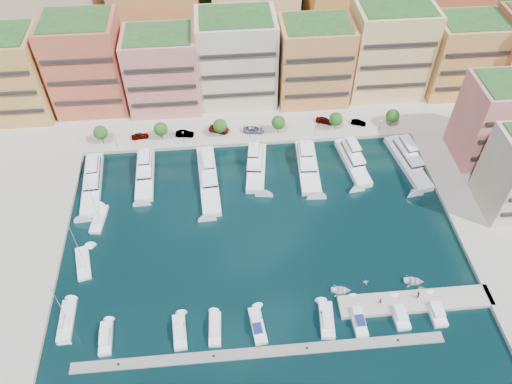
# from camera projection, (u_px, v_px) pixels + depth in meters

# --- Properties ---
(ground) EXTENTS (400.00, 400.00, 0.00)m
(ground) POSITION_uv_depth(u_px,v_px,m) (261.00, 230.00, 116.56)
(ground) COLOR black
(ground) RESTS_ON ground
(north_quay) EXTENTS (220.00, 64.00, 2.00)m
(north_quay) POSITION_uv_depth(u_px,v_px,m) (242.00, 79.00, 158.84)
(north_quay) COLOR #9E998E
(north_quay) RESTS_ON ground
(hillside) EXTENTS (240.00, 40.00, 58.00)m
(hillside) POSITION_uv_depth(u_px,v_px,m) (233.00, 8.00, 191.57)
(hillside) COLOR #1A3616
(hillside) RESTS_ON ground
(south_pontoon) EXTENTS (72.00, 2.20, 0.35)m
(south_pontoon) POSITION_uv_depth(u_px,v_px,m) (261.00, 353.00, 95.92)
(south_pontoon) COLOR gray
(south_pontoon) RESTS_ON ground
(finger_pier) EXTENTS (32.00, 5.00, 2.00)m
(finger_pier) POSITION_uv_depth(u_px,v_px,m) (415.00, 303.00, 103.41)
(finger_pier) COLOR #9E998E
(finger_pier) RESTS_ON ground
(apartment_0) EXTENTS (22.00, 16.50, 24.80)m
(apartment_0) POSITION_uv_depth(u_px,v_px,m) (5.00, 75.00, 136.88)
(apartment_0) COLOR #BA9944
(apartment_0) RESTS_ON north_quay
(apartment_1) EXTENTS (20.00, 16.50, 26.80)m
(apartment_1) POSITION_uv_depth(u_px,v_px,m) (86.00, 64.00, 138.87)
(apartment_1) COLOR #B9633D
(apartment_1) RESTS_ON north_quay
(apartment_2) EXTENTS (20.00, 15.50, 22.80)m
(apartment_2) POSITION_uv_depth(u_px,v_px,m) (163.00, 71.00, 140.26)
(apartment_2) COLOR #DD847B
(apartment_2) RESTS_ON north_quay
(apartment_3) EXTENTS (22.00, 16.50, 25.80)m
(apartment_3) POSITION_uv_depth(u_px,v_px,m) (237.00, 58.00, 141.82)
(apartment_3) COLOR beige
(apartment_3) RESTS_ON north_quay
(apartment_4) EXTENTS (20.00, 15.50, 23.80)m
(apartment_4) POSITION_uv_depth(u_px,v_px,m) (314.00, 62.00, 142.54)
(apartment_4) COLOR #BE8147
(apartment_4) RESTS_ON north_quay
(apartment_5) EXTENTS (22.00, 16.50, 26.80)m
(apartment_5) POSITION_uv_depth(u_px,v_px,m) (388.00, 49.00, 144.17)
(apartment_5) COLOR tan
(apartment_5) RESTS_ON north_quay
(apartment_6) EXTENTS (20.00, 15.50, 22.80)m
(apartment_6) POSITION_uv_depth(u_px,v_px,m) (463.00, 56.00, 145.61)
(apartment_6) COLOR #BA9944
(apartment_6) RESTS_ON north_quay
(apartment_east_a) EXTENTS (18.00, 14.50, 22.80)m
(apartment_east_a) POSITION_uv_depth(u_px,v_px,m) (499.00, 120.00, 125.03)
(apartment_east_a) COLOR #DD847B
(apartment_east_a) RESTS_ON east_quay
(backblock_0) EXTENTS (26.00, 18.00, 30.00)m
(backblock_0) POSITION_uv_depth(u_px,v_px,m) (59.00, 21.00, 151.97)
(backblock_0) COLOR beige
(backblock_0) RESTS_ON north_quay
(backblock_1) EXTENTS (26.00, 18.00, 30.00)m
(backblock_1) POSITION_uv_depth(u_px,v_px,m) (158.00, 17.00, 153.82)
(backblock_1) COLOR #BE8147
(backblock_1) RESTS_ON north_quay
(backblock_2) EXTENTS (26.00, 18.00, 30.00)m
(backblock_2) POSITION_uv_depth(u_px,v_px,m) (254.00, 13.00, 155.66)
(backblock_2) COLOR tan
(backblock_2) RESTS_ON north_quay
(backblock_3) EXTENTS (26.00, 18.00, 30.00)m
(backblock_3) POSITION_uv_depth(u_px,v_px,m) (349.00, 9.00, 157.51)
(backblock_3) COLOR #BA9944
(backblock_3) RESTS_ON north_quay
(backblock_4) EXTENTS (26.00, 18.00, 30.00)m
(backblock_4) POSITION_uv_depth(u_px,v_px,m) (441.00, 5.00, 159.36)
(backblock_4) COLOR #B9633D
(backblock_4) RESTS_ON north_quay
(tree_0) EXTENTS (3.80, 3.80, 5.65)m
(tree_0) POSITION_uv_depth(u_px,v_px,m) (101.00, 133.00, 133.48)
(tree_0) COLOR #473323
(tree_0) RESTS_ON north_quay
(tree_1) EXTENTS (3.80, 3.80, 5.65)m
(tree_1) POSITION_uv_depth(u_px,v_px,m) (161.00, 129.00, 134.47)
(tree_1) COLOR #473323
(tree_1) RESTS_ON north_quay
(tree_2) EXTENTS (3.80, 3.80, 5.65)m
(tree_2) POSITION_uv_depth(u_px,v_px,m) (220.00, 126.00, 135.45)
(tree_2) COLOR #473323
(tree_2) RESTS_ON north_quay
(tree_3) EXTENTS (3.80, 3.80, 5.65)m
(tree_3) POSITION_uv_depth(u_px,v_px,m) (278.00, 122.00, 136.44)
(tree_3) COLOR #473323
(tree_3) RESTS_ON north_quay
(tree_4) EXTENTS (3.80, 3.80, 5.65)m
(tree_4) POSITION_uv_depth(u_px,v_px,m) (336.00, 119.00, 137.42)
(tree_4) COLOR #473323
(tree_4) RESTS_ON north_quay
(tree_5) EXTENTS (3.80, 3.80, 5.65)m
(tree_5) POSITION_uv_depth(u_px,v_px,m) (393.00, 116.00, 138.41)
(tree_5) COLOR #473323
(tree_5) RESTS_ON north_quay
(lamppost_0) EXTENTS (0.30, 0.30, 4.20)m
(lamppost_0) POSITION_uv_depth(u_px,v_px,m) (115.00, 140.00, 132.83)
(lamppost_0) COLOR black
(lamppost_0) RESTS_ON north_quay
(lamppost_1) EXTENTS (0.30, 0.30, 4.20)m
(lamppost_1) POSITION_uv_depth(u_px,v_px,m) (183.00, 136.00, 133.94)
(lamppost_1) COLOR black
(lamppost_1) RESTS_ON north_quay
(lamppost_2) EXTENTS (0.30, 0.30, 4.20)m
(lamppost_2) POSITION_uv_depth(u_px,v_px,m) (250.00, 132.00, 135.05)
(lamppost_2) COLOR black
(lamppost_2) RESTS_ON north_quay
(lamppost_3) EXTENTS (0.30, 0.30, 4.20)m
(lamppost_3) POSITION_uv_depth(u_px,v_px,m) (316.00, 128.00, 136.15)
(lamppost_3) COLOR black
(lamppost_3) RESTS_ON north_quay
(lamppost_4) EXTENTS (0.30, 0.30, 4.20)m
(lamppost_4) POSITION_uv_depth(u_px,v_px,m) (380.00, 124.00, 137.26)
(lamppost_4) COLOR black
(lamppost_4) RESTS_ON north_quay
(yacht_0) EXTENTS (5.69, 21.87, 7.30)m
(yacht_0) POSITION_uv_depth(u_px,v_px,m) (92.00, 180.00, 126.17)
(yacht_0) COLOR white
(yacht_0) RESTS_ON ground
(yacht_1) EXTENTS (4.96, 17.85, 7.30)m
(yacht_1) POSITION_uv_depth(u_px,v_px,m) (145.00, 172.00, 128.25)
(yacht_1) COLOR white
(yacht_1) RESTS_ON ground
(yacht_2) EXTENTS (5.79, 24.19, 7.30)m
(yacht_2) POSITION_uv_depth(u_px,v_px,m) (208.00, 176.00, 127.24)
(yacht_2) COLOR white
(yacht_2) RESTS_ON ground
(yacht_3) EXTENTS (6.80, 17.84, 7.30)m
(yacht_3) POSITION_uv_depth(u_px,v_px,m) (256.00, 165.00, 130.07)
(yacht_3) COLOR white
(yacht_3) RESTS_ON ground
(yacht_4) EXTENTS (6.06, 19.64, 7.30)m
(yacht_4) POSITION_uv_depth(u_px,v_px,m) (307.00, 164.00, 130.32)
(yacht_4) COLOR white
(yacht_4) RESTS_ON ground
(yacht_5) EXTENTS (6.49, 18.22, 7.30)m
(yacht_5) POSITION_uv_depth(u_px,v_px,m) (352.00, 159.00, 131.50)
(yacht_5) COLOR white
(yacht_5) RESTS_ON ground
(yacht_6) EXTENTS (7.47, 21.12, 7.30)m
(yacht_6) POSITION_uv_depth(u_px,v_px,m) (407.00, 159.00, 131.50)
(yacht_6) COLOR white
(yacht_6) RESTS_ON ground
(cruiser_0) EXTENTS (2.74, 7.25, 2.55)m
(cruiser_0) POSITION_uv_depth(u_px,v_px,m) (106.00, 338.00, 97.38)
(cruiser_0) COLOR white
(cruiser_0) RESTS_ON ground
(cruiser_2) EXTENTS (3.10, 7.67, 2.55)m
(cruiser_2) POSITION_uv_depth(u_px,v_px,m) (180.00, 332.00, 98.26)
(cruiser_2) COLOR white
(cruiser_2) RESTS_ON ground
(cruiser_3) EXTENTS (2.66, 7.34, 2.55)m
(cruiser_3) POSITION_uv_depth(u_px,v_px,m) (215.00, 329.00, 98.69)
(cruiser_3) COLOR white
(cruiser_3) RESTS_ON ground
(cruiser_4) EXTENTS (3.36, 8.23, 2.66)m
(cruiser_4) POSITION_uv_depth(u_px,v_px,m) (258.00, 326.00, 99.18)
(cruiser_4) COLOR white
(cruiser_4) RESTS_ON ground
(cruiser_6) EXTENTS (3.51, 8.28, 2.55)m
(cruiser_6) POSITION_uv_depth(u_px,v_px,m) (327.00, 320.00, 100.07)
(cruiser_6) COLOR white
(cruiser_6) RESTS_ON ground
(cruiser_7) EXTENTS (2.58, 8.69, 2.66)m
(cruiser_7) POSITION_uv_depth(u_px,v_px,m) (358.00, 318.00, 100.42)
(cruiser_7) COLOR white
(cruiser_7) RESTS_ON ground
(cruiser_8) EXTENTS (2.99, 7.16, 2.55)m
(cruiser_8) POSITION_uv_depth(u_px,v_px,m) (399.00, 314.00, 100.99)
(cruiser_8) COLOR white
(cruiser_8) RESTS_ON ground
(cruiser_9) EXTENTS (2.92, 7.18, 2.55)m
(cruiser_9) POSITION_uv_depth(u_px,v_px,m) (436.00, 311.00, 101.46)
(cruiser_9) COLOR white
(cruiser_9) RESTS_ON ground
(sailboat_1) EXTENTS (4.71, 9.35, 13.20)m
(sailboat_1) POSITION_uv_depth(u_px,v_px,m) (83.00, 264.00, 109.75)
(sailboat_1) COLOR white
(sailboat_1) RESTS_ON ground
(sailboat_2) EXTENTS (3.70, 8.72, 13.20)m
(sailboat_2) POSITION_uv_depth(u_px,v_px,m) (99.00, 220.00, 118.41)
(sailboat_2) COLOR white
(sailboat_2) RESTS_ON ground
(sailboat_0) EXTENTS (2.97, 9.29, 13.20)m
(sailboat_0) POSITION_uv_depth(u_px,v_px,m) (67.00, 321.00, 100.19)
(sailboat_0) COLOR white
(sailboat_0) RESTS_ON ground
(tender_2) EXTENTS (4.84, 3.90, 0.89)m
(tender_2) POSITION_uv_depth(u_px,v_px,m) (414.00, 281.00, 106.49)
(tender_2) COLOR white
(tender_2) RESTS_ON ground
(tender_3) EXTENTS (1.86, 1.67, 0.89)m
(tender_3) POSITION_uv_depth(u_px,v_px,m) (422.00, 288.00, 105.27)
(tender_3) COLOR beige
(tender_3) RESTS_ON ground
(tender_1) EXTENTS (1.43, 1.24, 0.73)m
(tender_1) POSITION_uv_depth(u_px,v_px,m) (366.00, 282.00, 106.49)
(tender_1) COLOR beige
(tender_1) RESTS_ON ground
(tender_0) EXTENTS (4.51, 3.49, 0.86)m
(tender_0) POSITION_uv_depth(u_px,v_px,m) (341.00, 290.00, 104.94)
(tender_0) COLOR white
(tender_0) RESTS_ON ground
(car_0) EXTENTS (4.78, 2.44, 1.56)m
(car_0) POSITION_uv_depth(u_px,v_px,m) (140.00, 136.00, 137.10)
(car_0) COLOR gray
(car_0) RESTS_ON north_quay
(car_1) EXTENTS (5.15, 2.34, 1.64)m
(car_1) POSITION_uv_depth(u_px,v_px,m) (185.00, 134.00, 137.66)
(car_1) COLOR gray
(car_1) RESTS_ON north_quay
(car_2) EXTENTS (6.19, 4.43, 1.56)m
(car_2) POSITION_uv_depth(u_px,v_px,m) (219.00, 129.00, 139.10)
(car_2) COLOR gray
(car_2) RESTS_ON north_quay
(car_3) EXTENTS (5.97, 3.07, 1.66)m
(car_3) POSITION_uv_depth(u_px,v_px,m) (254.00, 130.00, 138.83)
(car_3) COLOR gray
(car_3) RESTS_ON north_quay
(car_4) EXTENTS (5.36, 3.72, 1.70)m
(car_4) POSITION_uv_depth(u_px,v_px,m) (325.00, 120.00, 141.67)
(car_4) COLOR gray
(car_4) RESTS_ON north_quay
(car_5) EXTENTS (4.45, 2.86, 1.38)m
(car_5) POSITION_uv_depth(u_px,v_px,m) (358.00, 123.00, 141.19)
(car_5) COLOR gray
(car_5) RESTS_ON north_quay
(person_0) EXTENTS (0.75, 0.73, 1.74)m
(person_0) POSITION_uv_depth(u_px,v_px,m) (380.00, 301.00, 101.56)
(person_0) COLOR navy
(person_0) RESTS_ON finger_pier
(person_1) EXTENTS (1.21, 1.16, 1.96)m
(person_1) POSITION_uv_depth(u_px,v_px,m) (418.00, 295.00, 102.38)
(person_1) COLOR brown
(person_1) RESTS_ON finger_pier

